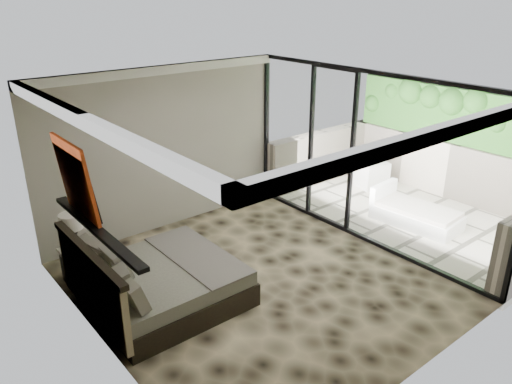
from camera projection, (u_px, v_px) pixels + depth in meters
floor at (257, 283)px, 7.18m from camera, size 5.00×5.00×0.00m
ceiling at (258, 88)px, 6.12m from camera, size 4.50×5.00×0.02m
back_wall at (164, 150)px, 8.44m from camera, size 4.50×0.02×2.80m
left_wall at (96, 243)px, 5.34m from camera, size 0.02×5.00×2.80m
glass_wall at (366, 159)px, 7.96m from camera, size 0.08×5.00×2.80m
terrace_slab at (411, 217)px, 9.39m from camera, size 3.00×5.00×0.12m
parapet_far at (455, 171)px, 9.95m from camera, size 0.30×5.00×1.10m
foliage_hedge at (464, 117)px, 9.54m from camera, size 0.36×4.60×1.10m
picture_ledge at (97, 230)px, 5.41m from camera, size 0.12×2.20×0.05m
bed at (157, 283)px, 6.59m from camera, size 1.93×1.87×1.06m
nightstand at (81, 267)px, 7.13m from camera, size 0.55×0.55×0.48m
table_lamp at (72, 228)px, 6.85m from camera, size 0.31×0.31×0.57m
abstract_canvas at (75, 179)px, 5.52m from camera, size 0.13×0.90×0.90m
framed_print at (86, 193)px, 5.52m from camera, size 0.11×0.50×0.60m
ottoman at (371, 174)px, 10.58m from camera, size 0.69×0.69×0.56m
lounger at (414, 214)px, 8.94m from camera, size 0.88×1.57×0.59m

